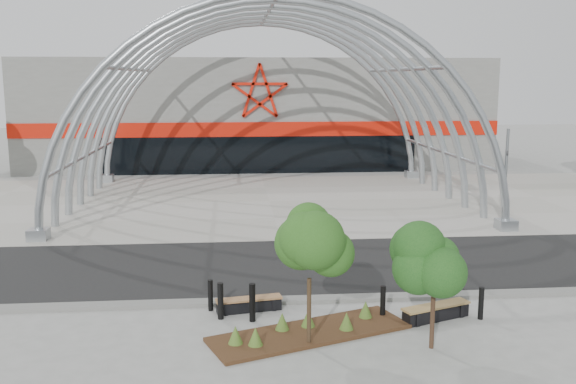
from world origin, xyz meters
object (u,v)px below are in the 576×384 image
Objects in this scene: bench_1 at (436,312)px; street_tree_1 at (435,255)px; bollard_2 at (252,303)px; bench_0 at (249,305)px; signal_pole at (505,178)px; street_tree_0 at (309,250)px.

street_tree_1 is at bearing -110.95° from bench_1.
street_tree_1 is at bearing -26.40° from bollard_2.
bollard_2 is at bearing -84.68° from bench_0.
street_tree_0 is (-9.96, -11.42, 0.13)m from signal_pole.
signal_pole is at bearing 48.92° from street_tree_0.
signal_pole is 14.98m from bollard_2.
bench_1 is 1.95× the size of bollard_2.
bench_1 is at bearing -3.85° from bollard_2.
bench_0 is at bearing 146.41° from street_tree_1.
signal_pole reaches higher than bench_0.
street_tree_0 is 1.77× the size of bench_0.
bollard_2 reaches higher than bench_0.
street_tree_1 is at bearing -120.38° from signal_pole.
bench_1 is (-6.23, -9.98, -2.14)m from signal_pole.
bench_1 is at bearing 69.05° from street_tree_1.
bollard_2 is at bearing -139.57° from signal_pole.
bench_0 is at bearing -142.13° from signal_pole.
street_tree_0 is at bearing -131.08° from signal_pole.
bollard_2 is at bearing 127.23° from street_tree_0.
bench_0 is at bearing 95.32° from bollard_2.
street_tree_1 is (-6.93, -11.82, 0.06)m from signal_pole.
signal_pole reaches higher than street_tree_0.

